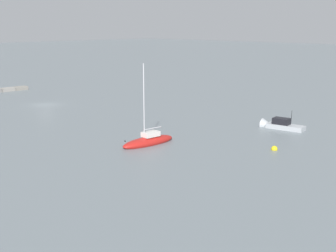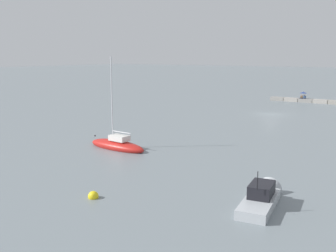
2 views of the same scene
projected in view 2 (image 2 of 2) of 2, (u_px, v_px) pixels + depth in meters
name	position (u px, v px, depth m)	size (l,w,h in m)	color
ground_plane	(271.00, 115.00, 58.19)	(500.00, 500.00, 0.00)	slate
seawall_pier	(306.00, 100.00, 73.38)	(13.22, 1.56, 0.67)	gray
person_seated_blue_left	(305.00, 97.00, 73.38)	(0.44, 0.63, 0.73)	#1E2333
person_seated_brown_right	(301.00, 97.00, 73.62)	(0.44, 0.63, 0.73)	#1E2333
umbrella_open_navy	(303.00, 93.00, 73.40)	(1.31, 1.31, 1.28)	black
sailboat_red_near	(117.00, 145.00, 36.94)	(6.66, 2.28, 8.88)	red
motorboat_grey_near	(262.00, 198.00, 23.27)	(2.45, 5.51, 2.98)	#ADB2B7
mooring_buoy_near	(93.00, 196.00, 24.13)	(0.65, 0.65, 0.65)	yellow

